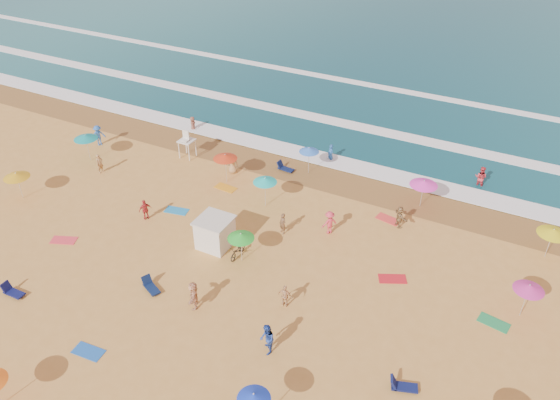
% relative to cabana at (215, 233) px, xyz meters
% --- Properties ---
extents(ground, '(220.00, 220.00, 0.00)m').
position_rel_cabana_xyz_m(ground, '(0.13, -1.24, -1.00)').
color(ground, gold).
rests_on(ground, ground).
extents(wet_sand, '(220.00, 220.00, 0.00)m').
position_rel_cabana_xyz_m(wet_sand, '(0.13, 11.26, -0.99)').
color(wet_sand, olive).
rests_on(wet_sand, ground).
extents(surf_foam, '(200.00, 18.70, 0.05)m').
position_rel_cabana_xyz_m(surf_foam, '(0.13, 20.08, -0.90)').
color(surf_foam, white).
rests_on(surf_foam, ground).
extents(cabana, '(2.00, 2.00, 2.00)m').
position_rel_cabana_xyz_m(cabana, '(0.00, 0.00, 0.00)').
color(cabana, silver).
rests_on(cabana, ground).
extents(cabana_roof, '(2.20, 2.20, 0.12)m').
position_rel_cabana_xyz_m(cabana_roof, '(0.00, 0.00, 1.06)').
color(cabana_roof, silver).
rests_on(cabana_roof, cabana).
extents(bicycle, '(0.60, 1.68, 0.88)m').
position_rel_cabana_xyz_m(bicycle, '(1.90, -0.30, -0.56)').
color(bicycle, black).
rests_on(bicycle, ground).
extents(lifeguard_stand, '(1.20, 1.20, 2.10)m').
position_rel_cabana_xyz_m(lifeguard_stand, '(-8.56, 8.96, 0.05)').
color(lifeguard_stand, white).
rests_on(lifeguard_stand, ground).
extents(beach_umbrellas, '(59.90, 30.02, 0.76)m').
position_rel_cabana_xyz_m(beach_umbrellas, '(3.35, -1.47, 1.13)').
color(beach_umbrellas, '#17BCB7').
rests_on(beach_umbrellas, ground).
extents(loungers, '(46.62, 23.54, 0.34)m').
position_rel_cabana_xyz_m(loungers, '(6.45, -2.90, -0.83)').
color(loungers, '#101350').
rests_on(loungers, ground).
extents(towels, '(48.61, 24.58, 0.03)m').
position_rel_cabana_xyz_m(towels, '(-0.13, -2.95, -0.98)').
color(towels, '#BD1748').
rests_on(towels, ground).
extents(beachgoers, '(45.45, 28.40, 2.14)m').
position_rel_cabana_xyz_m(beachgoers, '(1.05, 3.49, -0.18)').
color(beachgoers, '#BC2F31').
rests_on(beachgoers, ground).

